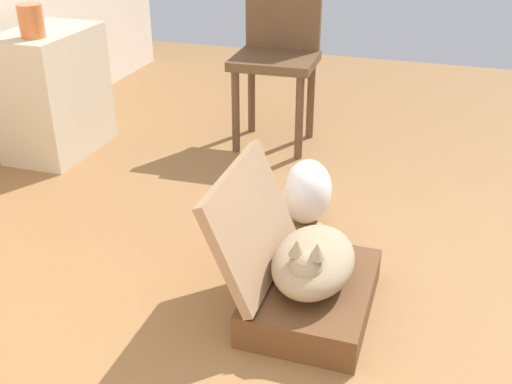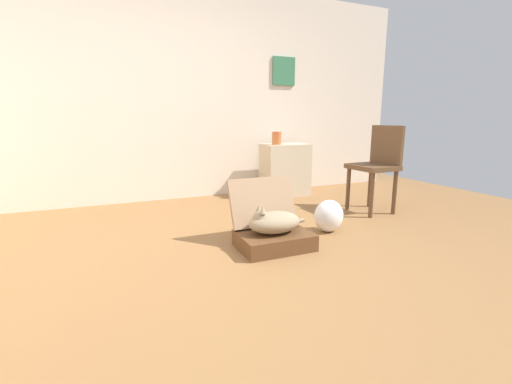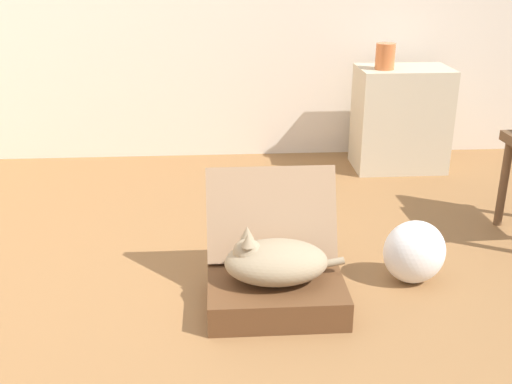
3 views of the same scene
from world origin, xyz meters
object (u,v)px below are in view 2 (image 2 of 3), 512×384
(side_table, at_px, (285,170))
(chair, at_px, (377,163))
(plastic_bag_white, at_px, (329,216))
(vase_tall, at_px, (277,138))
(suitcase_base, at_px, (274,240))
(cat, at_px, (273,222))

(side_table, height_order, chair, chair)
(plastic_bag_white, relative_size, vase_tall, 1.79)
(side_table, xyz_separation_m, chair, (0.52, -1.13, 0.19))
(suitcase_base, relative_size, cat, 1.12)
(suitcase_base, xyz_separation_m, cat, (-0.01, 0.00, 0.15))
(plastic_bag_white, height_order, vase_tall, vase_tall)
(suitcase_base, distance_m, side_table, 1.99)
(side_table, relative_size, vase_tall, 4.17)
(cat, xyz_separation_m, plastic_bag_white, (0.64, 0.17, -0.07))
(vase_tall, bearing_deg, side_table, 17.32)
(suitcase_base, distance_m, plastic_bag_white, 0.66)
(suitcase_base, bearing_deg, vase_tall, 63.01)
(cat, bearing_deg, plastic_bag_white, 15.20)
(plastic_bag_white, distance_m, vase_tall, 1.62)
(plastic_bag_white, relative_size, chair, 0.31)
(cat, distance_m, vase_tall, 1.94)
(plastic_bag_white, xyz_separation_m, vase_tall, (0.21, 1.48, 0.61))
(suitcase_base, distance_m, chair, 1.68)
(plastic_bag_white, distance_m, chair, 1.04)
(suitcase_base, bearing_deg, side_table, 59.77)
(side_table, bearing_deg, plastic_bag_white, -103.29)
(chair, bearing_deg, vase_tall, -150.77)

